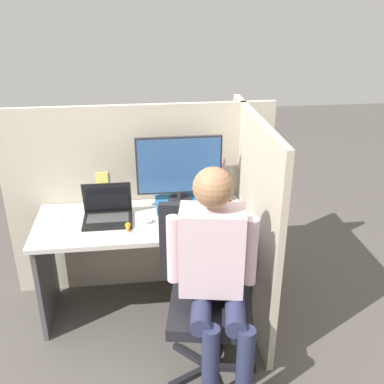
# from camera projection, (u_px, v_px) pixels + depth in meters

# --- Properties ---
(ground_plane) EXTENTS (12.00, 12.00, 0.00)m
(ground_plane) POSITION_uv_depth(u_px,v_px,m) (148.00, 337.00, 2.96)
(ground_plane) COLOR #514C47
(cubicle_panel_back) EXTENTS (1.89, 0.05, 1.40)m
(cubicle_panel_back) POSITION_uv_depth(u_px,v_px,m) (141.00, 200.00, 3.24)
(cubicle_panel_back) COLOR #B7AD99
(cubicle_panel_back) RESTS_ON ground
(cubicle_panel_right) EXTENTS (0.04, 1.23, 1.40)m
(cubicle_panel_right) POSITION_uv_depth(u_px,v_px,m) (252.00, 220.00, 2.97)
(cubicle_panel_right) COLOR #B7AD99
(cubicle_panel_right) RESTS_ON ground
(desk) EXTENTS (1.39, 0.61, 0.72)m
(desk) POSITION_uv_depth(u_px,v_px,m) (143.00, 243.00, 3.01)
(desk) COLOR beige
(desk) RESTS_ON ground
(paper_box) EXTENTS (0.33, 0.22, 0.05)m
(paper_box) POSITION_uv_depth(u_px,v_px,m) (180.00, 203.00, 3.09)
(paper_box) COLOR #236BAD
(paper_box) RESTS_ON desk
(monitor) EXTENTS (0.57, 0.16, 0.45)m
(monitor) POSITION_uv_depth(u_px,v_px,m) (179.00, 167.00, 2.98)
(monitor) COLOR #232328
(monitor) RESTS_ON paper_box
(laptop) EXTENTS (0.31, 0.23, 0.24)m
(laptop) POSITION_uv_depth(u_px,v_px,m) (108.00, 213.00, 2.91)
(laptop) COLOR black
(laptop) RESTS_ON desk
(mouse) EXTENTS (0.07, 0.04, 0.04)m
(mouse) POSITION_uv_depth(u_px,v_px,m) (148.00, 220.00, 2.89)
(mouse) COLOR silver
(mouse) RESTS_ON desk
(stapler) EXTENTS (0.05, 0.14, 0.05)m
(stapler) POSITION_uv_depth(u_px,v_px,m) (230.00, 208.00, 3.03)
(stapler) COLOR black
(stapler) RESTS_ON desk
(carrot_toy) EXTENTS (0.04, 0.11, 0.04)m
(carrot_toy) POSITION_uv_depth(u_px,v_px,m) (128.00, 228.00, 2.79)
(carrot_toy) COLOR orange
(carrot_toy) RESTS_ON desk
(office_chair) EXTENTS (0.55, 0.60, 0.99)m
(office_chair) POSITION_uv_depth(u_px,v_px,m) (205.00, 289.00, 2.58)
(office_chair) COLOR black
(office_chair) RESTS_ON ground
(person) EXTENTS (0.47, 0.46, 1.31)m
(person) POSITION_uv_depth(u_px,v_px,m) (215.00, 268.00, 2.35)
(person) COLOR #282D4C
(person) RESTS_ON ground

